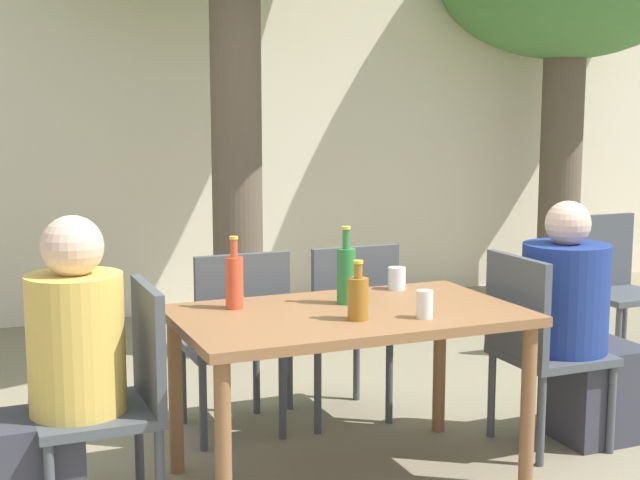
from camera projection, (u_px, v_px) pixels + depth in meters
The scene contains 15 objects.
ground_plane at pixel (348, 479), 3.72m from camera, with size 30.00×30.00×0.00m, color gray.
cafe_building_wall at pixel (162, 127), 6.56m from camera, with size 10.00×0.08×2.80m.
dining_table_front at pixel (348, 331), 3.62m from camera, with size 1.40×0.82×0.72m.
patio_chair_0 at pixel (119, 390), 3.29m from camera, with size 0.44×0.44×0.89m.
patio_chair_1 at pixel (536, 340), 4.00m from camera, with size 0.44×0.44×0.89m.
patio_chair_2 at pixel (236, 333), 4.13m from camera, with size 0.44×0.44×0.89m.
patio_chair_3 at pixel (346, 322), 4.34m from camera, with size 0.44×0.44×0.89m.
patio_chair_4 at pixel (614, 280), 5.41m from camera, with size 0.44×0.44×0.89m.
person_seated_0 at pixel (53, 393), 3.20m from camera, with size 0.57×0.35×1.16m.
person_seated_1 at pixel (579, 334), 4.09m from camera, with size 0.60×0.39×1.13m.
amber_bottle_0 at pixel (358, 297), 3.45m from camera, with size 0.08×0.08×0.23m.
soda_bottle_1 at pixel (234, 281), 3.64m from camera, with size 0.07×0.07×0.30m.
green_bottle_2 at pixel (346, 274), 3.73m from camera, with size 0.08×0.08×0.33m.
drinking_glass_0 at pixel (397, 278), 4.04m from camera, with size 0.08×0.08×0.10m.
drinking_glass_1 at pixel (425, 304), 3.48m from camera, with size 0.07×0.07×0.11m.
Camera 1 is at (-1.47, -3.22, 1.53)m, focal length 50.00 mm.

